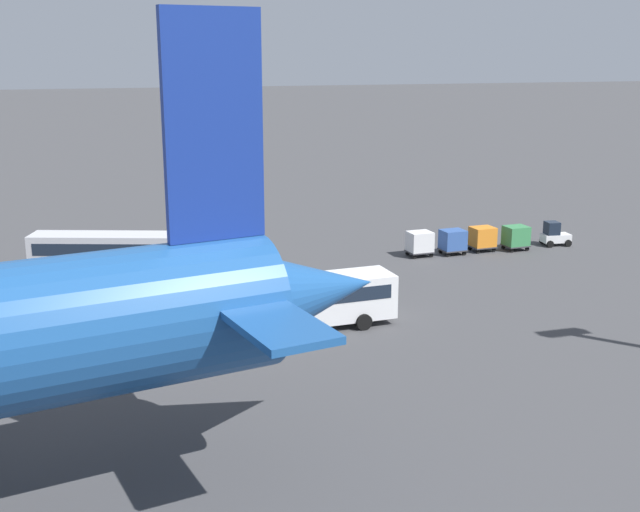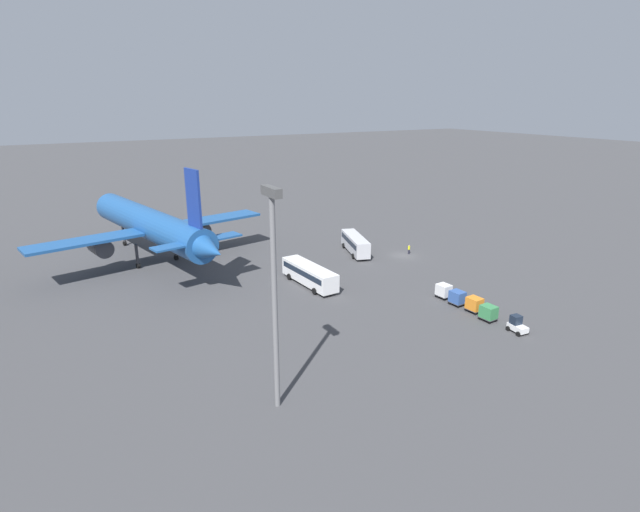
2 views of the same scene
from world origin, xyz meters
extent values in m
plane|color=#424244|center=(0.00, 0.00, 0.00)|extent=(600.00, 600.00, 0.00)
cylinder|color=#1E5193|center=(19.45, 40.44, 6.89)|extent=(38.33, 12.58, 5.30)
cone|color=#1E5193|center=(39.40, 44.38, 6.89)|extent=(6.70, 6.07, 5.04)
cone|color=#1E5193|center=(-0.76, 36.44, 6.89)|extent=(7.69, 6.02, 4.77)
cube|color=#1E5193|center=(15.37, 51.25, 6.23)|extent=(8.24, 18.12, 0.44)
cube|color=#1E5193|center=(19.79, 28.89, 6.23)|extent=(8.24, 18.12, 0.44)
cube|color=navy|center=(2.66, 37.12, 13.78)|extent=(3.80, 1.09, 8.48)
cube|color=#1E5193|center=(2.29, 37.04, 7.42)|extent=(5.29, 14.04, 0.28)
cylinder|color=#38383D|center=(17.00, 48.90, 4.55)|extent=(5.04, 3.75, 2.92)
cylinder|color=#38383D|center=(20.40, 31.69, 4.55)|extent=(5.04, 3.75, 2.92)
cylinder|color=#38383D|center=(32.50, 43.02, 2.12)|extent=(0.50, 0.50, 4.24)
cylinder|color=black|center=(32.50, 43.02, 0.45)|extent=(0.98, 0.67, 0.90)
cylinder|color=#38383D|center=(16.91, 43.45, 2.12)|extent=(0.50, 0.50, 4.24)
cylinder|color=black|center=(16.91, 43.45, 0.45)|extent=(0.98, 0.67, 0.90)
cylinder|color=#38383D|center=(18.25, 36.69, 2.12)|extent=(0.50, 0.50, 4.24)
cylinder|color=black|center=(18.25, 36.69, 0.45)|extent=(0.98, 0.67, 0.90)
cube|color=silver|center=(5.87, 6.62, 1.85)|extent=(11.43, 5.90, 2.80)
cube|color=#192333|center=(5.87, 6.62, 2.34)|extent=(10.59, 5.66, 0.90)
cylinder|color=black|center=(9.58, 6.80, 0.50)|extent=(1.04, 0.60, 1.00)
cylinder|color=black|center=(8.75, 4.27, 0.50)|extent=(1.04, 0.60, 1.00)
cylinder|color=black|center=(2.99, 8.96, 0.50)|extent=(1.04, 0.60, 1.00)
cylinder|color=black|center=(2.16, 6.44, 0.50)|extent=(1.04, 0.60, 1.00)
cube|color=white|center=(-4.60, 22.10, 1.79)|extent=(12.17, 3.49, 2.68)
cube|color=#192333|center=(-4.60, 22.10, 2.26)|extent=(11.21, 3.47, 0.86)
cylinder|color=black|center=(-0.96, 23.78, 0.50)|extent=(1.02, 0.35, 1.00)
cylinder|color=black|center=(-0.80, 20.84, 0.50)|extent=(1.02, 0.35, 1.00)
cylinder|color=black|center=(-8.41, 23.36, 0.50)|extent=(1.02, 0.35, 1.00)
cylinder|color=black|center=(-8.25, 20.43, 0.50)|extent=(1.02, 0.35, 1.00)
cube|color=white|center=(-31.77, 7.83, 0.65)|extent=(2.52, 1.53, 0.70)
cube|color=#192333|center=(-31.35, 7.79, 1.55)|extent=(1.19, 1.27, 1.10)
cylinder|color=black|center=(-30.87, 8.44, 0.30)|extent=(0.62, 0.28, 0.60)
cylinder|color=black|center=(-31.01, 7.05, 0.30)|extent=(0.62, 0.28, 0.60)
cylinder|color=black|center=(-32.54, 8.61, 0.30)|extent=(0.62, 0.28, 0.60)
cylinder|color=black|center=(-32.68, 7.21, 0.30)|extent=(0.62, 0.28, 0.60)
cylinder|color=#1E1E2D|center=(0.39, -1.68, 0.42)|extent=(0.32, 0.32, 0.85)
cylinder|color=yellow|center=(0.39, -1.68, 1.18)|extent=(0.38, 0.38, 0.65)
sphere|color=tan|center=(0.39, -1.68, 1.62)|extent=(0.24, 0.24, 0.24)
cube|color=#38383D|center=(-27.55, 8.34, 0.41)|extent=(2.09, 1.80, 0.10)
cube|color=#38844C|center=(-27.55, 8.34, 1.26)|extent=(1.99, 1.71, 1.60)
cylinder|color=black|center=(-26.83, 9.02, 0.18)|extent=(0.37, 0.14, 0.36)
cylinder|color=black|center=(-26.75, 7.74, 0.18)|extent=(0.37, 0.14, 0.36)
cylinder|color=black|center=(-28.34, 8.93, 0.18)|extent=(0.37, 0.14, 0.36)
cylinder|color=black|center=(-28.27, 7.65, 0.18)|extent=(0.37, 0.14, 0.36)
cube|color=#38383D|center=(-24.66, 7.84, 0.41)|extent=(2.09, 1.80, 0.10)
cube|color=orange|center=(-24.66, 7.84, 1.26)|extent=(1.99, 1.71, 1.60)
cylinder|color=black|center=(-23.94, 8.52, 0.18)|extent=(0.37, 0.14, 0.36)
cylinder|color=black|center=(-23.87, 7.25, 0.18)|extent=(0.37, 0.14, 0.36)
cylinder|color=black|center=(-25.46, 8.43, 0.18)|extent=(0.37, 0.14, 0.36)
cylinder|color=black|center=(-25.39, 7.16, 0.18)|extent=(0.37, 0.14, 0.36)
cube|color=#38383D|center=(-21.78, 8.11, 0.41)|extent=(2.09, 1.80, 0.10)
cube|color=#33569E|center=(-21.78, 8.11, 1.26)|extent=(1.99, 1.71, 1.60)
cylinder|color=black|center=(-21.06, 8.80, 0.18)|extent=(0.37, 0.14, 0.36)
cylinder|color=black|center=(-20.99, 7.52, 0.18)|extent=(0.37, 0.14, 0.36)
cylinder|color=black|center=(-22.58, 8.71, 0.18)|extent=(0.37, 0.14, 0.36)
cylinder|color=black|center=(-22.50, 7.43, 0.18)|extent=(0.37, 0.14, 0.36)
cube|color=#38383D|center=(-18.90, 7.91, 0.41)|extent=(2.09, 1.80, 0.10)
cube|color=silver|center=(-18.90, 7.91, 1.26)|extent=(1.99, 1.71, 1.60)
cylinder|color=black|center=(-18.18, 8.59, 0.18)|extent=(0.37, 0.14, 0.36)
cylinder|color=black|center=(-18.10, 7.32, 0.18)|extent=(0.37, 0.14, 0.36)
cylinder|color=black|center=(-19.70, 8.50, 0.18)|extent=(0.37, 0.14, 0.36)
cylinder|color=black|center=(-19.62, 7.23, 0.18)|extent=(0.37, 0.14, 0.36)
cylinder|color=slate|center=(-30.91, 39.97, 9.92)|extent=(0.50, 0.50, 19.83)
cube|color=#4C4C4C|center=(-30.91, 39.97, 20.23)|extent=(2.80, 0.70, 0.80)
camera|label=1|loc=(7.57, 66.59, 16.54)|focal=45.00mm
camera|label=2|loc=(-67.90, 56.70, 27.48)|focal=28.00mm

